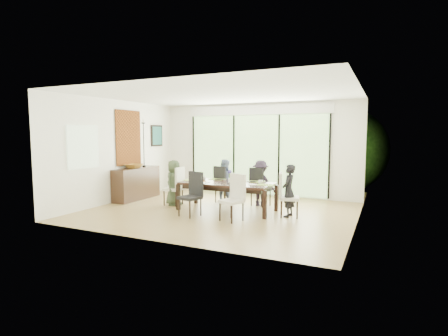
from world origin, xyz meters
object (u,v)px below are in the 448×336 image
at_px(person_right_end, 289,191).
at_px(chair_near_left, 190,194).
at_px(table_top, 227,184).
at_px(chair_left_end, 173,186).
at_px(cup_a, 204,178).
at_px(cup_b, 231,182).
at_px(bowl, 134,166).
at_px(chair_far_right, 261,186).
at_px(chair_far_left, 225,184).
at_px(laptop, 193,180).
at_px(sideboard, 137,183).
at_px(cup_c, 261,182).
at_px(person_far_right, 261,183).
at_px(vase, 230,180).
at_px(chair_near_right, 231,198).
at_px(person_far_left, 224,181).
at_px(person_left_end, 174,183).
at_px(chair_right_end, 289,195).

bearing_deg(person_right_end, chair_near_left, -63.69).
bearing_deg(table_top, chair_left_end, 180.00).
height_order(cup_a, cup_b, cup_a).
bearing_deg(chair_near_left, cup_a, 115.81).
xyz_separation_m(table_top, bowl, (-2.87, 0.15, 0.29)).
bearing_deg(chair_far_right, bowl, 27.32).
relative_size(person_right_end, bowl, 2.49).
distance_m(table_top, cup_b, 0.19).
distance_m(cup_a, cup_b, 0.89).
bearing_deg(chair_far_left, chair_near_left, 105.46).
distance_m(laptop, cup_b, 1.00).
relative_size(person_right_end, sideboard, 0.74).
distance_m(chair_far_left, cup_c, 1.47).
xyz_separation_m(cup_b, sideboard, (-3.02, 0.35, -0.27)).
relative_size(person_far_right, cup_c, 10.40).
xyz_separation_m(person_far_right, vase, (-0.50, -0.78, 0.15)).
height_order(chair_near_right, cup_b, chair_near_right).
height_order(table_top, chair_left_end, chair_left_end).
xyz_separation_m(chair_far_left, cup_b, (0.60, -0.95, 0.22)).
xyz_separation_m(chair_left_end, chair_far_right, (2.05, 0.85, 0.00)).
bearing_deg(chair_near_left, sideboard, 169.38).
bearing_deg(person_far_left, cup_b, 126.41).
bearing_deg(sideboard, person_far_left, 13.48).
xyz_separation_m(table_top, chair_near_right, (0.50, -0.87, -0.15)).
relative_size(person_left_end, sideboard, 0.74).
bearing_deg(vase, chair_near_left, -120.87).
distance_m(chair_far_right, bowl, 3.51).
height_order(person_far_left, person_far_right, same).
height_order(chair_left_end, chair_far_right, same).
relative_size(laptop, bowl, 0.64).
xyz_separation_m(person_far_right, laptop, (-1.40, -0.93, 0.11)).
bearing_deg(person_far_right, person_far_left, 3.76).
height_order(chair_near_left, cup_a, chair_near_left).
bearing_deg(chair_far_right, chair_far_left, 15.75).
height_order(person_far_left, vase, person_far_left).
xyz_separation_m(table_top, person_far_right, (0.55, 0.83, -0.07)).
bearing_deg(cup_b, table_top, 146.31).
height_order(chair_far_right, laptop, chair_far_right).
distance_m(person_left_end, cup_c, 2.29).
relative_size(chair_left_end, cup_b, 11.00).
distance_m(chair_near_left, cup_c, 1.64).
height_order(chair_right_end, person_right_end, person_right_end).
height_order(chair_right_end, person_left_end, person_left_end).
xyz_separation_m(vase, cup_c, (0.75, 0.05, -0.01)).
bearing_deg(person_far_left, person_far_right, -176.42).
bearing_deg(chair_far_right, chair_near_left, 74.35).
distance_m(chair_near_left, person_left_end, 1.31).
distance_m(person_far_left, sideboard, 2.49).
height_order(chair_left_end, cup_c, chair_left_end).
distance_m(chair_near_right, person_right_end, 1.31).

